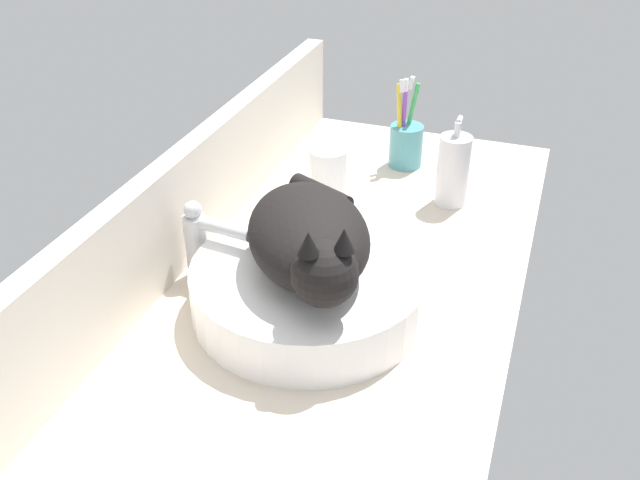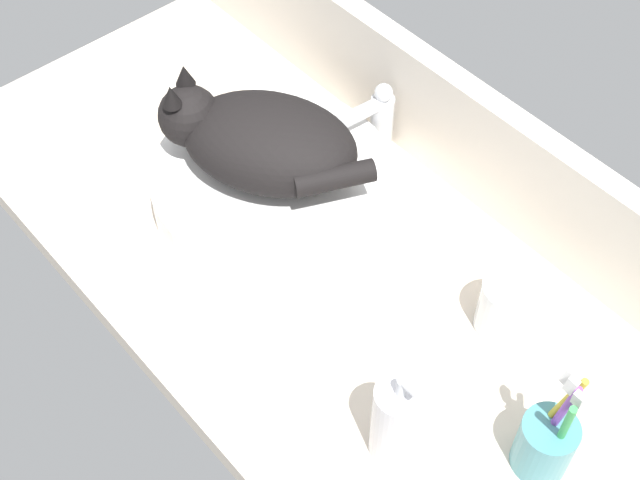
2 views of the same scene
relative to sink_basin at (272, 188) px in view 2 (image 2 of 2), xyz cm
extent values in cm
cube|color=beige|center=(10.36, -1.87, -5.80)|extent=(121.09, 56.18, 4.00)
cube|color=silver|center=(10.36, 24.42, 5.56)|extent=(121.09, 3.60, 18.73)
cylinder|color=white|center=(0.00, 0.00, 0.00)|extent=(34.87, 34.87, 7.60)
ellipsoid|color=black|center=(0.00, 0.00, 9.30)|extent=(30.16, 27.29, 11.00)
sphere|color=black|center=(-10.25, -5.99, 10.80)|extent=(8.80, 8.80, 8.80)
cone|color=black|center=(-10.00, -8.40, 16.20)|extent=(2.80, 2.80, 3.20)
cone|color=black|center=(-12.23, -4.60, 16.20)|extent=(2.80, 2.80, 3.20)
cylinder|color=black|center=(11.10, 2.06, 9.80)|extent=(7.60, 11.31, 3.20)
cylinder|color=silver|center=(2.33, 19.62, 1.70)|extent=(3.60, 3.60, 11.00)
cylinder|color=silver|center=(1.74, 14.66, 6.60)|extent=(3.37, 10.19, 2.20)
sphere|color=silver|center=(2.33, 19.62, 8.40)|extent=(2.80, 2.80, 2.80)
cylinder|color=silver|center=(39.80, -13.77, 2.95)|extent=(5.98, 5.98, 13.50)
cylinder|color=silver|center=(39.80, -13.77, 11.10)|extent=(1.20, 1.20, 2.80)
cylinder|color=silver|center=(41.00, -13.77, 12.50)|extent=(2.20, 1.00, 1.00)
cylinder|color=teal|center=(52.69, -2.10, 0.58)|extent=(6.84, 6.84, 8.76)
cylinder|color=purple|center=(52.43, -1.10, 5.10)|extent=(2.59, 1.35, 17.02)
cube|color=white|center=(52.43, -1.10, 13.60)|extent=(1.44, 0.86, 2.53)
cylinder|color=yellow|center=(51.60, -0.54, 5.10)|extent=(3.92, 3.02, 16.87)
cube|color=white|center=(51.60, -0.54, 13.60)|extent=(1.62, 1.09, 2.66)
cylinder|color=green|center=(53.96, -1.68, 5.10)|extent=(1.75, 3.43, 16.97)
cube|color=white|center=(53.96, -1.68, 13.60)|extent=(1.32, 1.15, 2.55)
cylinder|color=white|center=(36.61, 9.55, 0.61)|extent=(7.37, 7.37, 8.82)
cylinder|color=silver|center=(36.61, 9.55, -1.08)|extent=(6.48, 6.48, 5.45)
camera|label=1|loc=(-79.91, -30.04, 62.19)|focal=40.00mm
camera|label=2|loc=(69.81, -51.88, 97.31)|focal=50.00mm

